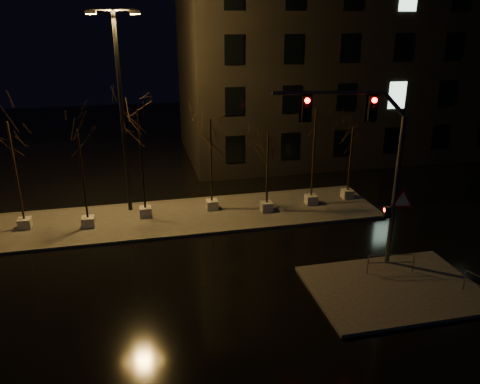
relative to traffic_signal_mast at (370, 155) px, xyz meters
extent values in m
plane|color=black|center=(-7.02, 1.26, -5.30)|extent=(90.00, 90.00, 0.00)
cube|color=#3F3C38|center=(-7.02, 7.26, -5.22)|extent=(22.00, 5.00, 0.15)
cube|color=#3F3C38|center=(0.48, -2.24, -5.22)|extent=(7.00, 5.00, 0.15)
cube|color=black|center=(6.98, 19.26, 2.20)|extent=(25.00, 12.00, 15.00)
cube|color=#BAB8AD|center=(-15.78, 7.46, -4.87)|extent=(0.65, 0.65, 0.55)
cylinder|color=black|center=(-15.78, 7.46, -1.99)|extent=(0.11, 0.11, 5.23)
cube|color=#BAB8AD|center=(-12.48, 6.91, -4.87)|extent=(0.65, 0.65, 0.55)
cylinder|color=black|center=(-12.48, 6.91, -2.20)|extent=(0.11, 0.11, 4.79)
cube|color=#BAB8AD|center=(-9.42, 7.62, -4.87)|extent=(0.65, 0.65, 0.55)
cylinder|color=black|center=(-9.42, 7.62, -1.82)|extent=(0.11, 0.11, 5.55)
cube|color=#BAB8AD|center=(-5.56, 7.85, -4.87)|extent=(0.65, 0.65, 0.55)
cylinder|color=black|center=(-5.56, 7.85, -2.18)|extent=(0.11, 0.11, 4.84)
cube|color=#BAB8AD|center=(-2.51, 6.86, -4.87)|extent=(0.65, 0.65, 0.55)
cylinder|color=black|center=(-2.51, 6.86, -2.52)|extent=(0.11, 0.11, 4.15)
cube|color=#BAB8AD|center=(0.42, 7.35, -4.87)|extent=(0.65, 0.65, 0.55)
cylinder|color=black|center=(0.42, 7.35, -1.97)|extent=(0.11, 0.11, 5.27)
cube|color=#BAB8AD|center=(2.98, 7.75, -4.87)|extent=(0.65, 0.65, 0.55)
cylinder|color=black|center=(2.98, 7.75, -2.64)|extent=(0.11, 0.11, 3.92)
cylinder|color=#54565B|center=(1.25, -0.24, -1.75)|extent=(0.20, 0.20, 6.81)
cylinder|color=#54565B|center=(-1.91, 0.38, 2.61)|extent=(4.48, 1.02, 0.16)
cube|color=black|center=(-0.09, 0.02, 1.99)|extent=(0.38, 0.31, 1.02)
cube|color=black|center=(-2.76, 0.54, 1.99)|extent=(0.38, 0.31, 1.02)
cube|color=black|center=(1.00, -0.19, -2.65)|extent=(0.28, 0.25, 0.51)
cone|color=red|center=(1.57, -0.36, -2.09)|extent=(1.16, 0.26, 1.18)
sphere|color=#FF0C07|center=(1.25, -0.24, 2.33)|extent=(0.20, 0.20, 0.20)
cylinder|color=black|center=(-10.26, 8.81, 0.34)|extent=(0.22, 0.22, 10.97)
cylinder|color=black|center=(-10.26, 8.81, 5.83)|extent=(2.42, 0.28, 0.11)
cube|color=#FFAB32|center=(-11.36, 8.89, 5.66)|extent=(0.57, 0.34, 0.22)
cube|color=#FFAB32|center=(-9.17, 8.73, 5.66)|extent=(0.57, 0.34, 0.22)
cylinder|color=#54565B|center=(-0.11, -0.98, -4.73)|extent=(0.05, 0.05, 0.83)
cylinder|color=#54565B|center=(1.90, -1.31, -4.73)|extent=(0.05, 0.05, 0.83)
cylinder|color=#54565B|center=(0.89, -1.15, -4.27)|extent=(2.02, 0.37, 0.04)
cylinder|color=#54565B|center=(0.89, -1.15, -4.64)|extent=(2.02, 0.37, 0.04)
cylinder|color=#54565B|center=(3.19, -3.04, -4.73)|extent=(0.05, 0.05, 0.84)
camera|label=1|loc=(-9.59, -17.37, 5.46)|focal=35.00mm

